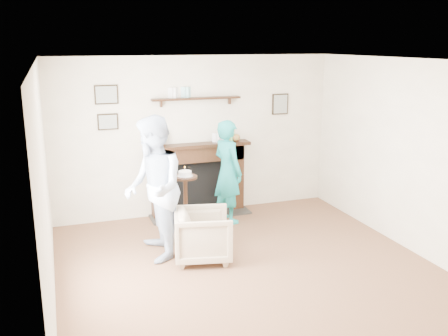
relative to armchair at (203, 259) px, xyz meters
The scene contains 6 objects.
ground 0.81m from the armchair, 57.27° to the right, with size 5.00×5.00×0.00m, color brown.
room_shell 1.68m from the armchair, ahead, with size 4.54×5.02×2.52m.
armchair is the anchor object (origin of this frame).
man 0.62m from the armchair, 155.19° to the left, with size 0.89×0.69×1.84m, color #C6E2F8.
woman 1.44m from the armchair, 57.79° to the left, with size 0.58×0.38×1.58m, color teal.
pedestal_table 0.93m from the armchair, 94.07° to the left, with size 0.33×0.33×1.07m.
Camera 1 is at (-2.13, -4.98, 2.70)m, focal length 40.00 mm.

